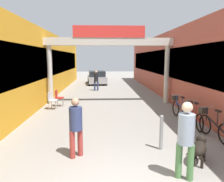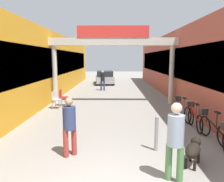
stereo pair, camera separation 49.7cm
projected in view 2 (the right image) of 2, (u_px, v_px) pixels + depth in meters
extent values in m
cube|color=gold|center=(37.00, 66.00, 14.50)|extent=(3.00, 26.00, 4.21)
cube|color=black|center=(59.00, 62.00, 14.45)|extent=(0.04, 23.40, 1.68)
cube|color=#B25142|center=(191.00, 66.00, 14.36)|extent=(3.00, 26.00, 4.21)
cube|color=black|center=(168.00, 62.00, 14.35)|extent=(0.04, 23.40, 1.68)
cylinder|color=beige|center=(55.00, 75.00, 12.54)|extent=(0.28, 0.28, 3.29)
cylinder|color=beige|center=(172.00, 75.00, 12.45)|extent=(0.28, 0.28, 3.29)
cube|color=beige|center=(113.00, 42.00, 12.22)|extent=(7.40, 0.44, 0.42)
cube|color=red|center=(113.00, 32.00, 11.94)|extent=(3.96, 0.10, 0.64)
cylinder|color=#4C7F47|center=(169.00, 162.00, 4.65)|extent=(0.19, 0.19, 0.79)
cylinder|color=#4C7F47|center=(180.00, 165.00, 4.53)|extent=(0.19, 0.19, 0.79)
cylinder|color=#8C9EB2|center=(176.00, 130.00, 4.48)|extent=(0.46, 0.46, 0.65)
sphere|color=beige|center=(177.00, 108.00, 4.41)|extent=(0.30, 0.30, 0.22)
cylinder|color=#99332D|center=(74.00, 141.00, 5.86)|extent=(0.20, 0.20, 0.74)
cylinder|color=#99332D|center=(66.00, 144.00, 5.72)|extent=(0.20, 0.20, 0.74)
cylinder|color=navy|center=(69.00, 118.00, 5.69)|extent=(0.48, 0.48, 0.61)
sphere|color=tan|center=(69.00, 101.00, 5.62)|extent=(0.29, 0.29, 0.21)
cylinder|color=navy|center=(104.00, 86.00, 17.66)|extent=(0.14, 0.14, 0.76)
cylinder|color=navy|center=(101.00, 86.00, 17.66)|extent=(0.14, 0.14, 0.76)
cylinder|color=black|center=(103.00, 77.00, 17.56)|extent=(0.35, 0.35, 0.62)
sphere|color=tan|center=(103.00, 72.00, 17.49)|extent=(0.22, 0.22, 0.21)
ellipsoid|color=black|center=(193.00, 150.00, 5.25)|extent=(0.67, 0.81, 0.30)
sphere|color=black|center=(196.00, 142.00, 5.52)|extent=(0.35, 0.35, 0.25)
sphere|color=white|center=(195.00, 148.00, 5.44)|extent=(0.25, 0.25, 0.18)
cylinder|color=black|center=(190.00, 156.00, 5.53)|extent=(0.10, 0.10, 0.24)
cylinder|color=black|center=(198.00, 158.00, 5.43)|extent=(0.10, 0.10, 0.24)
cylinder|color=black|center=(186.00, 164.00, 5.15)|extent=(0.10, 0.10, 0.24)
cylinder|color=black|center=(195.00, 166.00, 5.05)|extent=(0.10, 0.10, 0.24)
torus|color=black|center=(205.00, 126.00, 7.32)|extent=(0.14, 0.67, 0.67)
torus|color=black|center=(224.00, 137.00, 6.32)|extent=(0.14, 0.67, 0.67)
cube|color=black|center=(214.00, 125.00, 6.80)|extent=(0.16, 0.94, 0.34)
cylinder|color=black|center=(217.00, 120.00, 6.65)|extent=(0.04, 0.04, 0.42)
cube|color=black|center=(217.00, 113.00, 6.61)|extent=(0.13, 0.23, 0.05)
cylinder|color=black|center=(207.00, 115.00, 7.21)|extent=(0.04, 0.04, 0.46)
cylinder|color=gray|center=(207.00, 108.00, 7.17)|extent=(0.46, 0.09, 0.03)
cube|color=#332D28|center=(203.00, 112.00, 7.39)|extent=(0.26, 0.23, 0.20)
torus|color=black|center=(191.00, 117.00, 8.51)|extent=(0.08, 0.67, 0.67)
torus|color=black|center=(200.00, 124.00, 7.50)|extent=(0.08, 0.67, 0.67)
cube|color=red|center=(195.00, 115.00, 7.98)|extent=(0.08, 0.94, 0.34)
cylinder|color=red|center=(197.00, 110.00, 7.82)|extent=(0.03, 0.03, 0.42)
cube|color=black|center=(197.00, 104.00, 7.79)|extent=(0.11, 0.22, 0.05)
cylinder|color=red|center=(192.00, 107.00, 8.39)|extent=(0.03, 0.03, 0.46)
cylinder|color=gray|center=(192.00, 101.00, 8.35)|extent=(0.46, 0.05, 0.03)
cube|color=#332D28|center=(190.00, 104.00, 8.58)|extent=(0.25, 0.21, 0.20)
torus|color=black|center=(178.00, 109.00, 9.71)|extent=(0.10, 0.67, 0.67)
torus|color=black|center=(188.00, 115.00, 8.71)|extent=(0.10, 0.67, 0.67)
cube|color=#234C9E|center=(183.00, 108.00, 9.18)|extent=(0.11, 0.94, 0.34)
cylinder|color=#234C9E|center=(184.00, 103.00, 9.03)|extent=(0.03, 0.03, 0.42)
cube|color=black|center=(184.00, 98.00, 9.00)|extent=(0.12, 0.23, 0.05)
cylinder|color=#234C9E|center=(179.00, 101.00, 9.60)|extent=(0.03, 0.03, 0.46)
cylinder|color=gray|center=(179.00, 96.00, 9.56)|extent=(0.46, 0.07, 0.03)
cube|color=#332D28|center=(177.00, 99.00, 9.78)|extent=(0.26, 0.22, 0.20)
cylinder|color=gray|center=(156.00, 135.00, 6.11)|extent=(0.10, 0.10, 0.93)
sphere|color=gray|center=(157.00, 118.00, 6.04)|extent=(0.10, 0.10, 0.10)
cylinder|color=gray|center=(61.00, 104.00, 11.46)|extent=(0.03, 0.03, 0.45)
cylinder|color=gray|center=(59.00, 105.00, 11.13)|extent=(0.03, 0.03, 0.45)
cylinder|color=gray|center=(55.00, 103.00, 11.50)|extent=(0.03, 0.03, 0.45)
cylinder|color=gray|center=(53.00, 105.00, 11.17)|extent=(0.03, 0.03, 0.45)
cube|color=silver|center=(57.00, 100.00, 11.28)|extent=(0.45, 0.45, 0.04)
cube|color=silver|center=(53.00, 95.00, 11.27)|extent=(0.09, 0.40, 0.40)
cylinder|color=gray|center=(68.00, 101.00, 12.17)|extent=(0.03, 0.03, 0.45)
cylinder|color=gray|center=(66.00, 102.00, 11.83)|extent=(0.03, 0.03, 0.45)
cylinder|color=gray|center=(62.00, 101.00, 12.18)|extent=(0.03, 0.03, 0.45)
cylinder|color=gray|center=(60.00, 102.00, 11.84)|extent=(0.03, 0.03, 0.45)
cube|color=#B2231E|center=(64.00, 97.00, 11.97)|extent=(0.41, 0.41, 0.04)
cube|color=#B2231E|center=(60.00, 93.00, 11.94)|extent=(0.05, 0.40, 0.40)
cube|color=#99999E|center=(105.00, 79.00, 22.47)|extent=(2.11, 4.15, 0.60)
cube|color=#1E2328|center=(105.00, 74.00, 22.24)|extent=(1.77, 2.34, 0.55)
cylinder|color=black|center=(97.00, 79.00, 23.87)|extent=(0.25, 0.62, 0.60)
cylinder|color=black|center=(111.00, 79.00, 23.99)|extent=(0.25, 0.62, 0.60)
cylinder|color=black|center=(97.00, 82.00, 21.01)|extent=(0.25, 0.62, 0.60)
cylinder|color=black|center=(114.00, 82.00, 21.13)|extent=(0.25, 0.62, 0.60)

